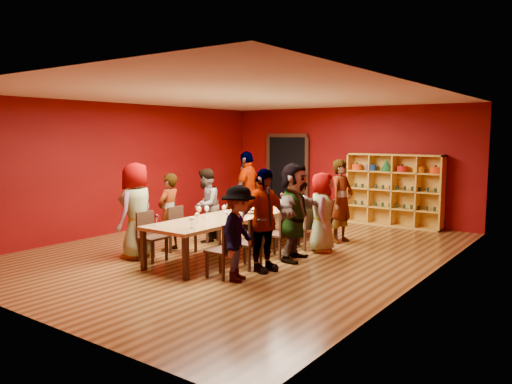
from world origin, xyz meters
TOP-DOWN VIEW (x-y plane):
  - room_shell at (0.00, 0.00)m, footprint 7.10×9.10m
  - tasting_table at (0.00, 0.00)m, footprint 1.10×4.50m
  - doorway at (-1.80, 4.43)m, footprint 1.40×0.17m
  - shelving_unit at (1.40, 4.32)m, footprint 2.40×0.40m
  - chair_person_left_0 at (-0.91, -1.65)m, footprint 0.42×0.42m
  - person_left_0 at (-1.25, -1.65)m, footprint 0.67×0.96m
  - chair_person_left_1 at (-0.91, -0.88)m, footprint 0.42×0.42m
  - person_left_1 at (-1.20, -0.88)m, footprint 0.48×0.61m
  - chair_person_left_2 at (-0.91, 0.18)m, footprint 0.42×0.42m
  - person_left_2 at (-1.18, 0.18)m, footprint 0.67×0.86m
  - chair_person_left_4 at (-0.91, 1.75)m, footprint 0.42×0.42m
  - person_left_4 at (-1.24, 1.75)m, footprint 0.69×1.17m
  - chair_person_right_0 at (0.91, -1.70)m, footprint 0.42×0.42m
  - person_right_0 at (1.17, -1.70)m, footprint 0.70×1.05m
  - chair_person_right_1 at (0.91, -1.03)m, footprint 0.42×0.42m
  - person_right_1 at (1.16, -1.03)m, footprint 0.67×1.09m
  - chair_person_right_2 at (0.91, -0.09)m, footprint 0.42×0.42m
  - person_right_2 at (1.20, -0.09)m, footprint 0.79×1.71m
  - chair_person_right_3 at (0.91, 0.80)m, footprint 0.42×0.42m
  - person_right_3 at (1.27, 0.80)m, footprint 0.68×0.86m
  - chair_person_right_4 at (0.91, 1.82)m, footprint 0.42×0.42m
  - person_right_4 at (1.19, 1.82)m, footprint 0.54×0.69m
  - wine_glass_0 at (-0.36, 1.89)m, footprint 0.07×0.07m
  - wine_glass_1 at (-0.09, -0.53)m, footprint 0.08×0.08m
  - wine_glass_2 at (0.29, 1.76)m, footprint 0.08×0.08m
  - wine_glass_3 at (0.26, -1.78)m, footprint 0.07×0.07m
  - wine_glass_4 at (-0.28, 1.78)m, footprint 0.08×0.08m
  - wine_glass_5 at (-0.27, -0.17)m, footprint 0.08×0.08m
  - wine_glass_6 at (0.34, 0.12)m, footprint 0.09×0.09m
  - wine_glass_7 at (0.36, 0.89)m, footprint 0.07×0.07m
  - wine_glass_8 at (0.02, -1.40)m, footprint 0.07×0.07m
  - wine_glass_9 at (-0.11, 1.24)m, footprint 0.08×0.08m
  - wine_glass_10 at (-0.28, -1.01)m, footprint 0.09×0.09m
  - wine_glass_11 at (0.29, -1.81)m, footprint 0.08×0.08m
  - wine_glass_12 at (0.33, 0.82)m, footprint 0.07×0.07m
  - wine_glass_13 at (-0.37, 0.76)m, footprint 0.08×0.08m
  - wine_glass_14 at (-0.27, -0.81)m, footprint 0.08×0.08m
  - wine_glass_15 at (-0.38, -1.96)m, footprint 0.08×0.08m
  - wine_glass_16 at (0.35, 1.79)m, footprint 0.08×0.08m
  - wine_glass_17 at (0.30, -0.02)m, footprint 0.09×0.09m
  - wine_glass_18 at (-0.30, 0.01)m, footprint 0.09×0.09m
  - wine_glass_19 at (0.37, -1.03)m, footprint 0.08×0.08m
  - spittoon_bowl at (0.14, -0.02)m, footprint 0.27×0.27m
  - carafe_a at (-0.14, 0.30)m, footprint 0.13×0.13m
  - carafe_b at (0.24, -0.47)m, footprint 0.14×0.14m
  - wine_bottle at (0.08, 1.84)m, footprint 0.08×0.08m

SIDE VIEW (x-z plane):
  - chair_person_left_0 at x=-0.91m, z-range 0.05..0.94m
  - chair_person_left_1 at x=-0.91m, z-range 0.05..0.94m
  - chair_person_left_2 at x=-0.91m, z-range 0.05..0.94m
  - chair_person_left_4 at x=-0.91m, z-range 0.05..0.94m
  - chair_person_right_0 at x=0.91m, z-range 0.05..0.94m
  - chair_person_right_1 at x=0.91m, z-range 0.05..0.94m
  - chair_person_right_2 at x=0.91m, z-range 0.05..0.94m
  - chair_person_right_3 at x=0.91m, z-range 0.05..0.94m
  - chair_person_right_4 at x=0.91m, z-range 0.05..0.94m
  - tasting_table at x=0.00m, z-range 0.32..1.07m
  - person_right_0 at x=1.17m, z-range 0.00..1.50m
  - person_left_1 at x=-1.20m, z-range 0.00..1.52m
  - person_right_3 at x=1.27m, z-range 0.00..1.55m
  - person_left_2 at x=-1.18m, z-range 0.00..1.56m
  - spittoon_bowl at x=0.14m, z-range 0.74..0.89m
  - person_right_1 at x=1.16m, z-range 0.00..1.72m
  - wine_bottle at x=0.08m, z-range 0.71..1.01m
  - person_right_4 at x=1.19m, z-range 0.00..1.76m
  - carafe_a at x=-0.14m, z-range 0.74..1.02m
  - wine_glass_3 at x=0.26m, z-range 0.79..0.97m
  - carafe_b at x=0.24m, z-range 0.74..1.03m
  - wine_glass_7 at x=0.36m, z-range 0.79..0.97m
  - wine_glass_12 at x=0.33m, z-range 0.79..0.97m
  - wine_glass_8 at x=0.02m, z-range 0.79..0.97m
  - wine_glass_0 at x=-0.36m, z-range 0.79..0.98m
  - person_left_0 at x=-1.25m, z-range 0.00..1.77m
  - wine_glass_16 at x=0.35m, z-range 0.79..0.98m
  - wine_glass_2 at x=0.29m, z-range 0.79..0.98m
  - person_right_2 at x=1.20m, z-range 0.00..1.78m
  - wine_glass_9 at x=-0.11m, z-range 0.79..0.98m
  - wine_glass_15 at x=-0.38m, z-range 0.79..0.99m
  - wine_glass_4 at x=-0.28m, z-range 0.79..0.99m
  - wine_glass_11 at x=0.29m, z-range 0.79..0.99m
  - wine_glass_19 at x=0.37m, z-range 0.80..1.00m
  - wine_glass_1 at x=-0.09m, z-range 0.80..1.00m
  - wine_glass_5 at x=-0.27m, z-range 0.80..1.00m
  - wine_glass_13 at x=-0.37m, z-range 0.80..1.01m
  - wine_glass_14 at x=-0.27m, z-range 0.80..1.01m
  - wine_glass_6 at x=0.34m, z-range 0.80..1.01m
  - wine_glass_17 at x=0.30m, z-range 0.80..1.02m
  - wine_glass_18 at x=-0.30m, z-range 0.80..1.02m
  - wine_glass_10 at x=-0.28m, z-range 0.80..1.02m
  - person_left_4 at x=-1.24m, z-range 0.00..1.88m
  - shelving_unit at x=1.40m, z-range 0.08..1.88m
  - doorway at x=-1.80m, z-range -0.03..2.27m
  - room_shell at x=0.00m, z-range -0.02..3.02m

